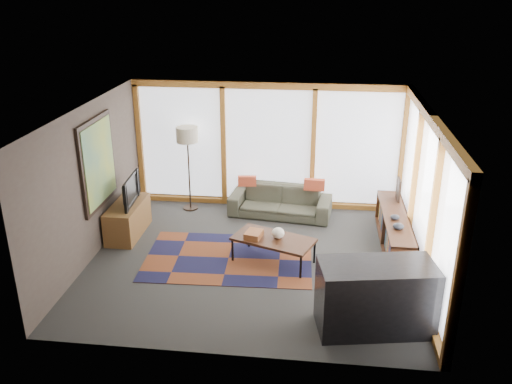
# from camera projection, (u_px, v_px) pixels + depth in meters

# --- Properties ---
(ground) EXTENTS (5.50, 5.50, 0.00)m
(ground) POSITION_uv_depth(u_px,v_px,m) (253.00, 260.00, 9.24)
(ground) COLOR #292927
(ground) RESTS_ON ground
(room_envelope) EXTENTS (5.52, 5.02, 2.62)m
(room_envelope) POSITION_uv_depth(u_px,v_px,m) (286.00, 166.00, 9.13)
(room_envelope) COLOR #453832
(room_envelope) RESTS_ON ground
(rug) EXTENTS (2.90, 1.93, 0.01)m
(rug) POSITION_uv_depth(u_px,v_px,m) (229.00, 258.00, 9.31)
(rug) COLOR brown
(rug) RESTS_ON ground
(sofa) EXTENTS (2.09, 1.01, 0.59)m
(sofa) POSITION_uv_depth(u_px,v_px,m) (280.00, 202.00, 10.89)
(sofa) COLOR #3D3E2F
(sofa) RESTS_ON ground
(pillow_left) EXTENTS (0.38, 0.16, 0.20)m
(pillow_left) POSITION_uv_depth(u_px,v_px,m) (247.00, 181.00, 10.86)
(pillow_left) COLOR #BC4529
(pillow_left) RESTS_ON sofa
(pillow_right) EXTENTS (0.41, 0.14, 0.22)m
(pillow_right) POSITION_uv_depth(u_px,v_px,m) (314.00, 185.00, 10.63)
(pillow_right) COLOR #BC4529
(pillow_right) RESTS_ON sofa
(floor_lamp) EXTENTS (0.44, 0.44, 1.75)m
(floor_lamp) POSITION_uv_depth(u_px,v_px,m) (189.00, 169.00, 10.98)
(floor_lamp) COLOR black
(floor_lamp) RESTS_ON ground
(coffee_table) EXTENTS (1.48, 1.09, 0.44)m
(coffee_table) POSITION_uv_depth(u_px,v_px,m) (273.00, 250.00, 9.12)
(coffee_table) COLOR #361B0E
(coffee_table) RESTS_ON ground
(book_stack) EXTENTS (0.32, 0.37, 0.11)m
(book_stack) POSITION_uv_depth(u_px,v_px,m) (254.00, 234.00, 9.05)
(book_stack) COLOR brown
(book_stack) RESTS_ON coffee_table
(vase) EXTENTS (0.24, 0.24, 0.18)m
(vase) POSITION_uv_depth(u_px,v_px,m) (278.00, 233.00, 9.01)
(vase) COLOR silver
(vase) RESTS_ON coffee_table
(bookshelf) EXTENTS (0.44, 2.40, 0.60)m
(bookshelf) POSITION_uv_depth(u_px,v_px,m) (394.00, 231.00, 9.61)
(bookshelf) COLOR #361B0E
(bookshelf) RESTS_ON ground
(bowl_a) EXTENTS (0.20, 0.20, 0.09)m
(bowl_a) POSITION_uv_depth(u_px,v_px,m) (398.00, 226.00, 8.99)
(bowl_a) COLOR black
(bowl_a) RESTS_ON bookshelf
(bowl_b) EXTENTS (0.19, 0.19, 0.08)m
(bowl_b) POSITION_uv_depth(u_px,v_px,m) (395.00, 217.00, 9.35)
(bowl_b) COLOR black
(bowl_b) RESTS_ON bookshelf
(shelf_picture) EXTENTS (0.05, 0.32, 0.42)m
(shelf_picture) POSITION_uv_depth(u_px,v_px,m) (398.00, 190.00, 10.10)
(shelf_picture) COLOR black
(shelf_picture) RESTS_ON bookshelf
(tv_console) EXTENTS (0.51, 1.22, 0.61)m
(tv_console) POSITION_uv_depth(u_px,v_px,m) (128.00, 219.00, 10.07)
(tv_console) COLOR brown
(tv_console) RESTS_ON ground
(television) EXTENTS (0.19, 0.93, 0.53)m
(television) POSITION_uv_depth(u_px,v_px,m) (127.00, 190.00, 9.88)
(television) COLOR black
(television) RESTS_ON tv_console
(bar_counter) EXTENTS (1.65, 0.99, 0.98)m
(bar_counter) POSITION_uv_depth(u_px,v_px,m) (376.00, 297.00, 7.30)
(bar_counter) COLOR black
(bar_counter) RESTS_ON ground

